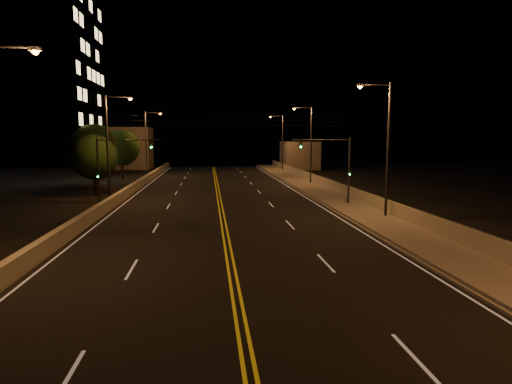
{
  "coord_description": "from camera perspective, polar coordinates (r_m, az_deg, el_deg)",
  "views": [
    {
      "loc": [
        -0.96,
        -8.74,
        5.93
      ],
      "look_at": [
        2.0,
        18.0,
        2.5
      ],
      "focal_mm": 30.0,
      "sensor_mm": 36.0,
      "label": 1
    }
  ],
  "objects": [
    {
      "name": "streetlight_5",
      "position": [
        41.73,
        -18.86,
        6.43
      ],
      "size": [
        2.55,
        0.28,
        9.77
      ],
      "color": "#2D2D33",
      "rests_on": "ground"
    },
    {
      "name": "sidewalk",
      "position": [
        31.59,
        15.69,
        -3.55
      ],
      "size": [
        3.6,
        120.0,
        0.3
      ],
      "primitive_type": "cube",
      "color": "gray",
      "rests_on": "ground"
    },
    {
      "name": "distant_building_right",
      "position": [
        83.44,
        5.79,
        4.92
      ],
      "size": [
        6.0,
        10.0,
        5.16
      ],
      "primitive_type": "cube",
      "color": "gray",
      "rests_on": "ground"
    },
    {
      "name": "lane_markings",
      "position": [
        29.29,
        -4.32,
        -4.39
      ],
      "size": [
        17.32,
        116.0,
        0.0
      ],
      "color": "silver",
      "rests_on": "road"
    },
    {
      "name": "parapet_wall",
      "position": [
        32.13,
        18.46,
        -2.3
      ],
      "size": [
        0.3,
        120.0,
        1.0
      ],
      "primitive_type": "cube",
      "color": "#9F9985",
      "rests_on": "sidewalk"
    },
    {
      "name": "tree_1",
      "position": [
        57.79,
        -20.71,
        5.69
      ],
      "size": [
        5.64,
        5.64,
        7.64
      ],
      "color": "black",
      "rests_on": "ground"
    },
    {
      "name": "streetlight_2",
      "position": [
        54.06,
        7.1,
        6.86
      ],
      "size": [
        2.55,
        0.28,
        9.77
      ],
      "color": "#2D2D33",
      "rests_on": "ground"
    },
    {
      "name": "traffic_signal_right",
      "position": [
        37.18,
        10.84,
        3.82
      ],
      "size": [
        5.11,
        0.31,
        5.95
      ],
      "color": "#2D2D33",
      "rests_on": "ground"
    },
    {
      "name": "parapet_rail",
      "position": [
        32.05,
        18.5,
        -1.37
      ],
      "size": [
        0.06,
        120.0,
        0.06
      ],
      "primitive_type": "cylinder",
      "rotation": [
        1.57,
        0.0,
        0.0
      ],
      "color": "black",
      "rests_on": "parapet_wall"
    },
    {
      "name": "overhead_wires",
      "position": [
        38.28,
        -4.94,
        9.44
      ],
      "size": [
        22.0,
        0.03,
        0.83
      ],
      "color": "black"
    },
    {
      "name": "curb",
      "position": [
        30.95,
        12.47,
        -3.81
      ],
      "size": [
        0.14,
        120.0,
        0.15
      ],
      "primitive_type": "cube",
      "color": "gray",
      "rests_on": "ground"
    },
    {
      "name": "streetlight_1",
      "position": [
        31.99,
        16.79,
        6.37
      ],
      "size": [
        2.55,
        0.28,
        9.77
      ],
      "color": "#2D2D33",
      "rests_on": "ground"
    },
    {
      "name": "traffic_signal_left",
      "position": [
        36.38,
        -18.76,
        3.49
      ],
      "size": [
        5.11,
        0.31,
        5.95
      ],
      "color": "#2D2D33",
      "rests_on": "ground"
    },
    {
      "name": "jersey_barrier",
      "position": [
        30.39,
        -22.0,
        -3.61
      ],
      "size": [
        0.45,
        120.0,
        0.95
      ],
      "primitive_type": "cube",
      "color": "#9F9985",
      "rests_on": "ground"
    },
    {
      "name": "tree_0",
      "position": [
        46.81,
        -20.72,
        4.35
      ],
      "size": [
        4.61,
        4.61,
        6.25
      ],
      "color": "black",
      "rests_on": "ground"
    },
    {
      "name": "tree_2",
      "position": [
        65.36,
        -17.51,
        5.66
      ],
      "size": [
        5.25,
        5.25,
        7.11
      ],
      "color": "black",
      "rests_on": "ground"
    },
    {
      "name": "streetlight_3",
      "position": [
        74.38,
        3.38,
        7.0
      ],
      "size": [
        2.55,
        0.28,
        9.77
      ],
      "color": "#2D2D33",
      "rests_on": "ground"
    },
    {
      "name": "streetlight_6",
      "position": [
        66.0,
        -14.24,
        6.76
      ],
      "size": [
        2.55,
        0.28,
        9.77
      ],
      "color": "#2D2D33",
      "rests_on": "ground"
    },
    {
      "name": "road",
      "position": [
        29.36,
        -4.33,
        -4.39
      ],
      "size": [
        18.0,
        120.0,
        0.02
      ],
      "primitive_type": "cube",
      "color": "black",
      "rests_on": "ground"
    },
    {
      "name": "distant_building_left",
      "position": [
        85.9,
        -16.48,
        5.63
      ],
      "size": [
        8.0,
        8.0,
        7.85
      ],
      "primitive_type": "cube",
      "color": "gray",
      "rests_on": "ground"
    }
  ]
}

